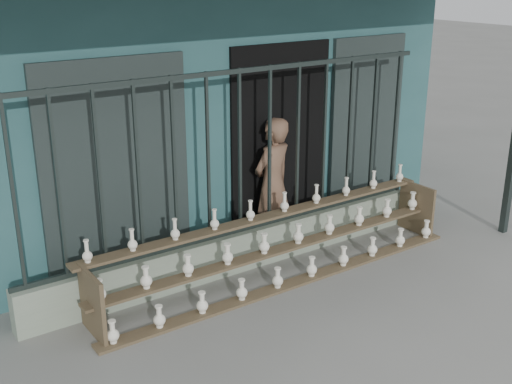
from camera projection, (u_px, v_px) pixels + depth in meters
ground at (315, 317)px, 6.25m from camera, size 60.00×60.00×0.00m
workshop_building at (125, 87)px, 8.98m from camera, size 7.40×6.60×3.21m
parapet_wall at (241, 250)px, 7.18m from camera, size 5.00×0.20×0.45m
security_fence at (240, 153)px, 6.80m from camera, size 5.00×0.04×1.80m
shelf_rack at (282, 246)px, 6.96m from camera, size 4.50×0.68×0.85m
elderly_woman at (273, 184)px, 7.56m from camera, size 0.67×0.53×1.60m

